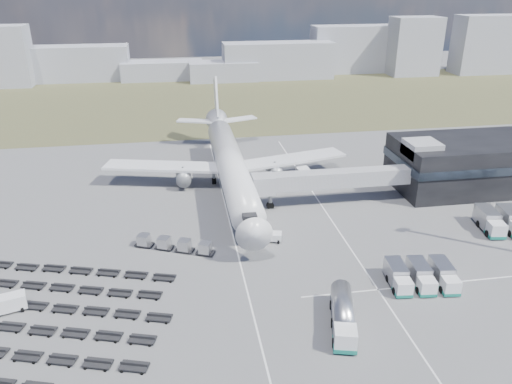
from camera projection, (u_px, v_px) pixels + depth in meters
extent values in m
plane|color=#565659|center=(255.00, 269.00, 74.12)|extent=(420.00, 420.00, 0.00)
cube|color=#454529|center=(205.00, 100.00, 173.58)|extent=(420.00, 90.00, 0.01)
cube|color=silver|center=(238.00, 253.00, 78.34)|extent=(0.25, 110.00, 0.01)
cube|color=silver|center=(347.00, 244.00, 81.01)|extent=(0.25, 110.00, 0.01)
cube|color=silver|center=(438.00, 284.00, 70.59)|extent=(40.00, 0.25, 0.01)
cube|color=black|center=(470.00, 164.00, 100.94)|extent=(30.00, 16.00, 10.00)
cube|color=#262D38|center=(471.00, 158.00, 100.46)|extent=(30.40, 16.40, 1.60)
cube|color=#939399|center=(422.00, 149.00, 95.55)|extent=(6.00, 6.00, 3.00)
cube|color=#939399|center=(333.00, 179.00, 93.30)|extent=(29.80, 3.00, 3.00)
cube|color=#939399|center=(263.00, 184.00, 90.86)|extent=(4.00, 3.60, 3.40)
cylinder|color=slate|center=(270.00, 195.00, 92.56)|extent=(0.70, 0.70, 5.10)
cylinder|color=black|center=(270.00, 206.00, 93.40)|extent=(1.40, 0.90, 1.40)
cylinder|color=silver|center=(231.00, 166.00, 99.13)|extent=(5.60, 48.00, 5.60)
cone|color=silver|center=(251.00, 227.00, 75.16)|extent=(5.60, 5.00, 5.60)
cone|color=silver|center=(218.00, 124.00, 124.12)|extent=(5.60, 8.00, 5.60)
cube|color=black|center=(249.00, 216.00, 76.65)|extent=(2.20, 2.00, 0.80)
cube|color=silver|center=(165.00, 166.00, 102.20)|extent=(25.59, 11.38, 0.50)
cube|color=silver|center=(289.00, 159.00, 106.05)|extent=(25.59, 11.38, 0.50)
cylinder|color=slate|center=(183.00, 177.00, 101.59)|extent=(3.00, 5.00, 3.00)
cylinder|color=slate|center=(275.00, 171.00, 104.41)|extent=(3.00, 5.00, 3.00)
cube|color=silver|center=(195.00, 121.00, 124.96)|extent=(9.49, 5.63, 0.35)
cube|color=silver|center=(239.00, 119.00, 126.59)|extent=(9.49, 5.63, 0.35)
cube|color=silver|center=(216.00, 98.00, 124.55)|extent=(0.50, 9.06, 11.45)
cylinder|color=slate|center=(246.00, 233.00, 81.76)|extent=(0.50, 0.50, 2.50)
cylinder|color=slate|center=(214.00, 178.00, 103.89)|extent=(0.60, 0.60, 2.50)
cylinder|color=slate|center=(244.00, 176.00, 104.84)|extent=(0.60, 0.60, 2.50)
cylinder|color=black|center=(246.00, 237.00, 82.06)|extent=(0.50, 1.20, 1.20)
cube|color=#9899A5|center=(64.00, 64.00, 202.21)|extent=(51.80, 12.00, 13.88)
cube|color=#9899A5|center=(162.00, 70.00, 206.60)|extent=(33.26, 12.00, 7.45)
cube|color=#9899A5|center=(223.00, 71.00, 204.21)|extent=(27.63, 12.00, 7.72)
cube|color=#9899A5|center=(278.00, 61.00, 207.10)|extent=(45.51, 12.00, 14.70)
cube|color=#9899A5|center=(369.00, 49.00, 221.21)|extent=(51.53, 12.00, 19.90)
cube|color=#9899A5|center=(414.00, 46.00, 212.92)|extent=(20.29, 12.00, 24.02)
cube|color=#9899A5|center=(494.00, 44.00, 217.47)|extent=(34.75, 12.00, 24.41)
cube|color=silver|center=(345.00, 338.00, 57.73)|extent=(3.18, 3.18, 2.49)
cube|color=#147060|center=(345.00, 345.00, 58.12)|extent=(3.31, 3.31, 0.54)
cylinder|color=#AAAAAF|center=(343.00, 307.00, 62.38)|extent=(4.70, 8.55, 2.71)
cube|color=slate|center=(342.00, 315.00, 62.88)|extent=(4.59, 8.52, 0.38)
cylinder|color=black|center=(343.00, 325.00, 61.50)|extent=(3.03, 1.87, 1.19)
cube|color=silver|center=(271.00, 237.00, 81.65)|extent=(3.66, 2.61, 1.49)
cube|color=silver|center=(9.00, 304.00, 64.40)|extent=(4.67, 3.11, 2.29)
cube|color=silver|center=(305.00, 178.00, 103.06)|extent=(2.84, 6.35, 2.90)
cube|color=#147060|center=(305.00, 183.00, 103.54)|extent=(2.95, 6.46, 0.47)
cube|color=silver|center=(403.00, 287.00, 67.65)|extent=(2.45, 2.36, 2.13)
cube|color=#147060|center=(402.00, 292.00, 67.98)|extent=(2.55, 2.47, 0.44)
cube|color=#AAAAAF|center=(396.00, 271.00, 70.59)|extent=(2.80, 4.68, 2.51)
cube|color=silver|center=(427.00, 286.00, 67.80)|extent=(2.45, 2.36, 2.13)
cube|color=#147060|center=(426.00, 291.00, 68.13)|extent=(2.55, 2.47, 0.44)
cube|color=#AAAAAF|center=(418.00, 270.00, 70.74)|extent=(2.80, 4.68, 2.51)
cube|color=silver|center=(450.00, 286.00, 67.96)|extent=(2.45, 2.36, 2.13)
cube|color=#147060|center=(450.00, 291.00, 68.28)|extent=(2.55, 2.47, 0.44)
cube|color=#AAAAAF|center=(441.00, 270.00, 70.90)|extent=(2.80, 4.68, 2.51)
cube|color=silver|center=(496.00, 230.00, 82.47)|extent=(2.92, 2.83, 2.45)
cube|color=#147060|center=(495.00, 235.00, 82.84)|extent=(3.05, 2.96, 0.50)
cube|color=#AAAAAF|center=(487.00, 217.00, 85.86)|extent=(3.46, 5.49, 2.90)
cube|color=#AAAAAF|center=(509.00, 217.00, 85.87)|extent=(3.46, 5.49, 2.90)
cube|color=black|center=(144.00, 244.00, 80.24)|extent=(3.27, 2.71, 0.19)
cube|color=#AAAAAF|center=(144.00, 239.00, 79.87)|extent=(2.28, 2.28, 1.62)
cube|color=black|center=(164.00, 247.00, 79.45)|extent=(3.27, 2.71, 0.19)
cube|color=#AAAAAF|center=(164.00, 242.00, 79.08)|extent=(2.28, 2.28, 1.62)
cube|color=black|center=(185.00, 250.00, 78.67)|extent=(3.27, 2.71, 0.19)
cube|color=#AAAAAF|center=(184.00, 245.00, 78.30)|extent=(2.28, 2.28, 1.62)
cube|color=black|center=(205.00, 253.00, 77.89)|extent=(3.27, 2.71, 0.19)
cube|color=#AAAAAF|center=(205.00, 247.00, 77.52)|extent=(2.28, 2.28, 1.62)
cube|color=black|center=(5.00, 353.00, 57.11)|extent=(32.72, 11.48, 0.76)
cube|color=black|center=(27.00, 328.00, 61.13)|extent=(32.72, 11.48, 0.76)
cube|color=black|center=(45.00, 306.00, 65.16)|extent=(32.72, 11.48, 0.76)
cube|color=black|center=(62.00, 287.00, 69.18)|extent=(28.69, 10.24, 0.76)
cube|color=black|center=(77.00, 270.00, 73.20)|extent=(28.69, 10.24, 0.76)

